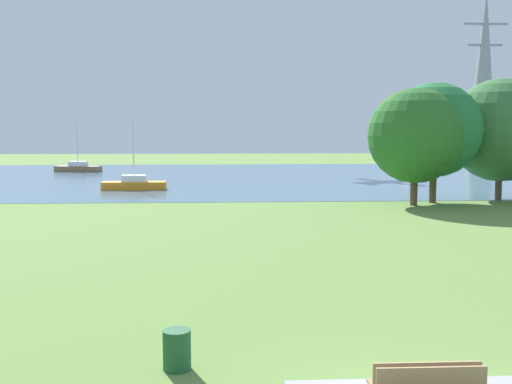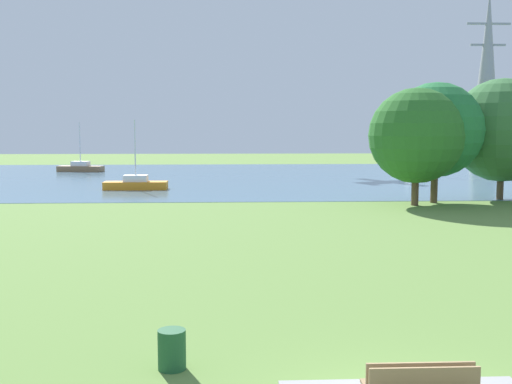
{
  "view_description": "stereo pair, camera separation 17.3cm",
  "coord_description": "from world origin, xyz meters",
  "views": [
    {
      "loc": [
        -3.31,
        -9.57,
        4.81
      ],
      "look_at": [
        -1.79,
        19.3,
        1.78
      ],
      "focal_mm": 43.9,
      "sensor_mm": 36.0,
      "label": 1
    },
    {
      "loc": [
        -3.14,
        -9.58,
        4.81
      ],
      "look_at": [
        -1.79,
        19.3,
        1.78
      ],
      "focal_mm": 43.9,
      "sensor_mm": 36.0,
      "label": 2
    }
  ],
  "objects": [
    {
      "name": "water_surface",
      "position": [
        0.0,
        50.0,
        0.01
      ],
      "size": [
        140.0,
        40.0,
        0.02
      ],
      "primitive_type": "cube",
      "color": "slate",
      "rests_on": "ground"
    },
    {
      "name": "electricity_pylon",
      "position": [
        34.69,
        80.87,
        12.24
      ],
      "size": [
        6.4,
        4.4,
        24.46
      ],
      "color": "gray",
      "rests_on": "ground"
    },
    {
      "name": "litter_bin",
      "position": [
        -4.25,
        2.51,
        0.4
      ],
      "size": [
        0.56,
        0.56,
        0.8
      ],
      "primitive_type": "cylinder",
      "color": "#1E512D",
      "rests_on": "ground"
    },
    {
      "name": "tree_west_far",
      "position": [
        9.97,
        29.23,
        4.6
      ],
      "size": [
        5.94,
        5.94,
        7.58
      ],
      "color": "brown",
      "rests_on": "ground"
    },
    {
      "name": "sailboat_orange",
      "position": [
        -10.12,
        38.44,
        0.44
      ],
      "size": [
        4.8,
        1.51,
        5.31
      ],
      "color": "orange",
      "rests_on": "water_surface"
    },
    {
      "name": "sailboat_brown",
      "position": [
        -18.79,
        57.98,
        0.44
      ],
      "size": [
        4.99,
        2.3,
        5.22
      ],
      "color": "brown",
      "rests_on": "water_surface"
    },
    {
      "name": "tree_mid_shore",
      "position": [
        14.9,
        30.72,
        4.57
      ],
      "size": [
        6.75,
        6.75,
        7.95
      ],
      "color": "brown",
      "rests_on": "ground"
    },
    {
      "name": "ground_plane",
      "position": [
        0.0,
        22.0,
        0.0
      ],
      "size": [
        160.0,
        160.0,
        0.0
      ],
      "primitive_type": "plane",
      "color": "olive"
    },
    {
      "name": "tree_west_near",
      "position": [
        8.36,
        27.96,
        4.25
      ],
      "size": [
        5.79,
        5.79,
        7.16
      ],
      "color": "brown",
      "rests_on": "ground"
    },
    {
      "name": "sailboat_white",
      "position": [
        15.78,
        52.13,
        0.46
      ],
      "size": [
        5.03,
        2.77,
        7.07
      ],
      "color": "white",
      "rests_on": "water_surface"
    }
  ]
}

